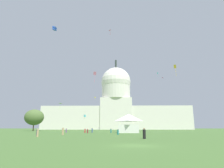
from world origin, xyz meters
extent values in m
plane|color=#42662D|center=(0.00, 0.00, 0.00)|extent=(800.00, 800.00, 0.00)
cube|color=silver|center=(-36.22, 165.06, 10.58)|extent=(68.55, 22.45, 21.17)
cube|color=silver|center=(32.33, 165.06, 10.58)|extent=(68.55, 22.45, 21.17)
cube|color=silver|center=(-1.95, 165.06, 14.31)|extent=(28.78, 24.69, 28.62)
cylinder|color=silver|center=(-1.95, 165.06, 37.11)|extent=(27.42, 27.42, 16.99)
sphere|color=silver|center=(-1.95, 165.06, 45.61)|extent=(28.84, 28.84, 28.84)
cylinder|color=#2D3833|center=(-1.95, 165.06, 64.23)|extent=(1.80, 1.80, 8.40)
cube|color=white|center=(2.50, 48.54, 1.37)|extent=(7.39, 7.34, 2.73)
pyramid|color=white|center=(2.50, 48.54, 5.21)|extent=(7.76, 7.71, 2.48)
cylinder|color=brown|center=(-47.86, 88.35, 2.40)|extent=(0.57, 0.57, 4.80)
ellipsoid|color=#4C6633|center=(-47.86, 88.35, 7.43)|extent=(11.73, 10.01, 8.76)
cylinder|color=black|center=(2.70, 11.88, 0.74)|extent=(0.66, 0.66, 1.48)
sphere|color=#A37556|center=(2.70, 11.88, 1.61)|extent=(0.36, 0.36, 0.26)
cylinder|color=maroon|center=(-10.90, 42.27, 0.63)|extent=(0.46, 0.46, 1.26)
sphere|color=tan|center=(-10.90, 42.27, 1.37)|extent=(0.31, 0.31, 0.22)
cylinder|color=navy|center=(-20.20, 25.44, 0.63)|extent=(0.46, 0.46, 1.26)
sphere|color=#A37556|center=(-20.20, 25.44, 1.38)|extent=(0.29, 0.29, 0.23)
cylinder|color=tan|center=(-17.20, 18.27, 0.64)|extent=(0.48, 0.48, 1.28)
sphere|color=beige|center=(-17.20, 18.27, 1.40)|extent=(0.29, 0.29, 0.25)
cylinder|color=tan|center=(-14.83, 27.78, 0.78)|extent=(0.51, 0.51, 1.55)
sphere|color=#A37556|center=(-14.83, 27.78, 1.68)|extent=(0.27, 0.27, 0.25)
cylinder|color=red|center=(-12.87, 49.52, 0.63)|extent=(0.59, 0.59, 1.25)
sphere|color=brown|center=(-12.87, 49.52, 1.37)|extent=(0.31, 0.31, 0.23)
cylinder|color=#1E757A|center=(-1.38, 30.57, 0.62)|extent=(0.58, 0.58, 1.24)
sphere|color=brown|center=(-1.38, 30.57, 1.34)|extent=(0.29, 0.29, 0.20)
cylinder|color=#3D5684|center=(-10.58, 51.39, 0.75)|extent=(0.58, 0.58, 1.49)
sphere|color=tan|center=(-10.58, 51.39, 1.61)|extent=(0.31, 0.31, 0.24)
cylinder|color=#703D93|center=(-19.89, 50.82, 0.67)|extent=(0.33, 0.33, 1.35)
sphere|color=brown|center=(-19.89, 50.82, 1.46)|extent=(0.23, 0.23, 0.23)
cylinder|color=#1E757A|center=(-3.63, 46.98, 0.63)|extent=(0.38, 0.38, 1.27)
sphere|color=#A37556|center=(-3.63, 46.98, 1.38)|extent=(0.25, 0.25, 0.23)
cube|color=yellow|center=(-16.82, 115.48, 22.48)|extent=(0.95, 0.92, 0.51)
cube|color=yellow|center=(-16.82, 115.48, 22.97)|extent=(0.95, 0.92, 0.51)
cylinder|color=yellow|center=(-16.79, 115.48, 21.72)|extent=(0.24, 0.15, 1.20)
cube|color=pink|center=(-7.55, 29.93, 16.14)|extent=(0.81, 0.49, 0.97)
cylinder|color=pink|center=(-7.57, 29.93, 14.60)|extent=(0.30, 0.30, 2.18)
cube|color=teal|center=(30.07, 122.73, 42.55)|extent=(0.53, 0.89, 1.15)
cylinder|color=teal|center=(30.27, 122.73, 40.72)|extent=(0.38, 0.10, 2.64)
pyramid|color=#D1339E|center=(20.46, 67.83, 24.48)|extent=(1.18, 1.38, 0.30)
cube|color=#33BCDB|center=(-21.62, 102.60, 8.65)|extent=(1.55, 1.55, 0.53)
cube|color=#33BCDB|center=(-21.62, 102.60, 9.42)|extent=(1.55, 1.55, 0.53)
cylinder|color=gold|center=(-21.80, 102.60, 7.74)|extent=(0.22, 0.12, 1.32)
pyramid|color=#8CD133|center=(-38.75, 104.97, 17.10)|extent=(1.94, 1.24, 0.39)
cylinder|color=#8CD133|center=(-38.85, 105.38, 14.84)|extent=(0.36, 0.11, 2.46)
pyramid|color=red|center=(-4.06, 60.89, 45.17)|extent=(1.29, 1.35, 0.37)
cylinder|color=red|center=(-4.36, 60.67, 43.76)|extent=(0.14, 0.29, 1.49)
cube|color=blue|center=(-22.59, 38.76, 34.17)|extent=(1.44, 1.37, 0.84)
cube|color=blue|center=(-22.59, 38.76, 34.85)|extent=(1.44, 1.37, 0.84)
cube|color=gold|center=(18.66, 44.12, 22.49)|extent=(0.96, 0.65, 1.24)
cylinder|color=gold|center=(18.82, 44.12, 20.47)|extent=(0.25, 0.08, 2.77)
camera|label=1|loc=(-1.81, -20.30, 1.77)|focal=30.96mm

